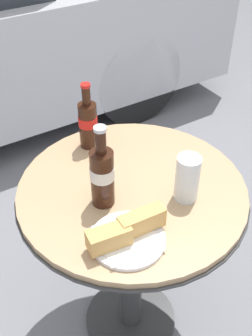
{
  "coord_description": "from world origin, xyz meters",
  "views": [
    {
      "loc": [
        -0.51,
        -0.8,
        1.59
      ],
      "look_at": [
        0.0,
        0.03,
        0.79
      ],
      "focal_mm": 45.0,
      "sensor_mm": 36.0,
      "label": 1
    }
  ],
  "objects_px": {
    "cola_bottle_left": "(88,123)",
    "drinking_glass": "(187,180)",
    "bistro_table": "(132,227)",
    "lunch_plate_near": "(127,234)",
    "cola_bottle_right": "(102,175)"
  },
  "relations": [
    {
      "from": "drinking_glass",
      "to": "lunch_plate_near",
      "type": "distance_m",
      "value": 0.24
    },
    {
      "from": "bistro_table",
      "to": "lunch_plate_near",
      "type": "height_order",
      "value": "lunch_plate_near"
    },
    {
      "from": "cola_bottle_left",
      "to": "lunch_plate_near",
      "type": "bearing_deg",
      "value": -105.06
    },
    {
      "from": "bistro_table",
      "to": "lunch_plate_near",
      "type": "distance_m",
      "value": 0.3
    },
    {
      "from": "cola_bottle_left",
      "to": "drinking_glass",
      "type": "height_order",
      "value": "cola_bottle_left"
    },
    {
      "from": "bistro_table",
      "to": "drinking_glass",
      "type": "xyz_separation_m",
      "value": [
        0.11,
        -0.12,
        0.25
      ]
    },
    {
      "from": "cola_bottle_left",
      "to": "drinking_glass",
      "type": "distance_m",
      "value": 0.4
    },
    {
      "from": "bistro_table",
      "to": "cola_bottle_left",
      "type": "distance_m",
      "value": 0.37
    },
    {
      "from": "cola_bottle_right",
      "to": "drinking_glass",
      "type": "height_order",
      "value": "cola_bottle_right"
    },
    {
      "from": "cola_bottle_left",
      "to": "cola_bottle_right",
      "type": "bearing_deg",
      "value": -109.64
    },
    {
      "from": "cola_bottle_left",
      "to": "drinking_glass",
      "type": "relative_size",
      "value": 1.61
    },
    {
      "from": "cola_bottle_left",
      "to": "cola_bottle_right",
      "type": "distance_m",
      "value": 0.28
    },
    {
      "from": "cola_bottle_right",
      "to": "lunch_plate_near",
      "type": "height_order",
      "value": "cola_bottle_right"
    },
    {
      "from": "cola_bottle_left",
      "to": "lunch_plate_near",
      "type": "distance_m",
      "value": 0.45
    },
    {
      "from": "cola_bottle_left",
      "to": "drinking_glass",
      "type": "bearing_deg",
      "value": -72.44
    }
  ]
}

